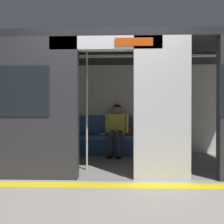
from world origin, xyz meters
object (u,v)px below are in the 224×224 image
person_seated (116,126)px  handbag (132,131)px  bench_seat (111,140)px  book (103,134)px  train_car (106,88)px  grab_pole_door (87,109)px

person_seated → handbag: person_seated is taller
bench_seat → book: bearing=-21.4°
train_car → book: bearing=-81.4°
train_car → grab_pole_door: train_car is taller
person_seated → grab_pole_door: size_ratio=0.56×
bench_seat → book: 0.25m
bench_seat → grab_pole_door: bearing=75.9°
train_car → person_seated: (-0.19, -0.86, -0.80)m
handbag → book: handbag is taller
handbag → person_seated: bearing=12.9°
bench_seat → book: (0.20, -0.08, 0.12)m
person_seated → handbag: bearing=-167.1°
person_seated → book: 0.41m
grab_pole_door → train_car: bearing=-120.3°
grab_pole_door → book: bearing=-96.2°
person_seated → grab_pole_door: (0.50, 1.39, 0.39)m
person_seated → train_car: bearing=77.7°
handbag → book: 0.70m
train_car → handbag: train_car is taller
train_car → bench_seat: 1.45m
book → grab_pole_door: grab_pole_door is taller
person_seated → book: (0.34, -0.13, -0.20)m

